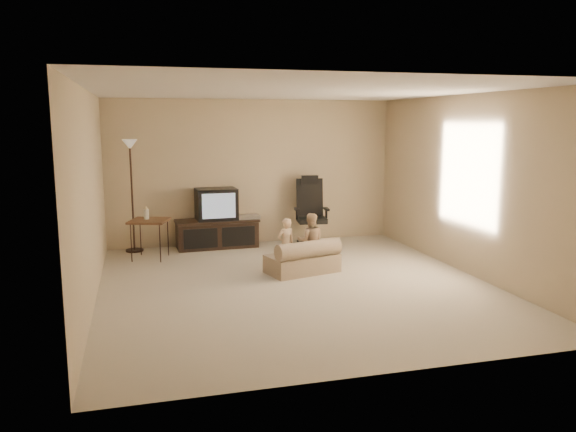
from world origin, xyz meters
name	(u,v)px	position (x,y,z in m)	size (l,w,h in m)	color
floor	(296,285)	(0.00, 0.00, 0.00)	(5.50, 5.50, 0.00)	#B2A38E
room_shell	(296,170)	(0.00, 0.00, 1.52)	(5.50, 5.50, 5.50)	silver
tv_stand	(217,223)	(-0.68, 2.49, 0.42)	(1.43, 0.58, 1.01)	black
office_chair	(311,220)	(0.92, 2.26, 0.43)	(0.62, 0.65, 1.20)	black
side_table	(149,221)	(-1.81, 1.97, 0.60)	(0.71, 0.71, 0.84)	brown
floor_lamp	(131,170)	(-2.05, 2.55, 1.34)	(0.29, 0.29, 1.84)	black
child_sofa	(304,259)	(0.27, 0.53, 0.20)	(1.09, 0.79, 0.48)	gray
toddler_left	(286,244)	(0.08, 0.79, 0.38)	(0.27, 0.20, 0.75)	#DDB48A
toddler_right	(310,241)	(0.44, 0.77, 0.41)	(0.40, 0.22, 0.81)	#DDB48A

